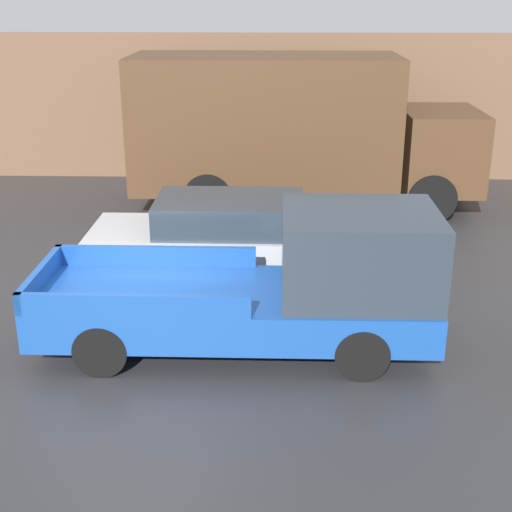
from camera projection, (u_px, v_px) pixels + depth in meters
ground_plane at (134, 348)px, 10.41m from camera, size 60.00×60.00×0.00m
building_wall at (201, 107)px, 19.26m from camera, size 28.00×0.15×3.86m
pickup_truck at (281, 286)px, 10.12m from camera, size 5.65×1.97×2.08m
car at (225, 238)px, 12.62m from camera, size 4.66×1.83×1.52m
delivery_truck at (290, 127)px, 16.56m from camera, size 7.99×2.62×3.53m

